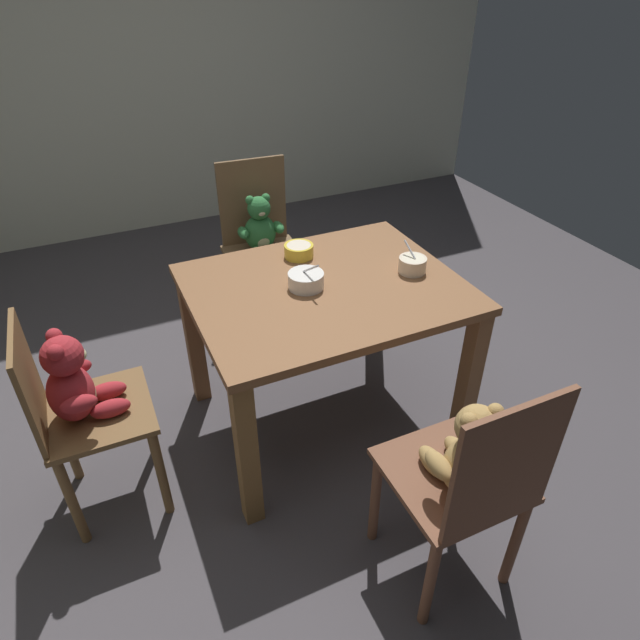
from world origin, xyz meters
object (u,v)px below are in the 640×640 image
(porridge_bowl_yellow_far_center, at_px, (300,250))
(dining_table, at_px, (325,311))
(porridge_bowl_cream_near_right, at_px, (412,264))
(teddy_chair_near_left, at_px, (78,397))
(teddy_chair_near_front, at_px, (467,468))
(teddy_chair_far_center, at_px, (261,238))
(porridge_bowl_white_center, at_px, (306,280))

(porridge_bowl_yellow_far_center, bearing_deg, dining_table, -90.97)
(porridge_bowl_cream_near_right, bearing_deg, porridge_bowl_yellow_far_center, 138.96)
(teddy_chair_near_left, relative_size, porridge_bowl_yellow_far_center, 6.58)
(teddy_chair_near_front, relative_size, teddy_chair_far_center, 0.98)
(teddy_chair_near_left, relative_size, porridge_bowl_cream_near_right, 6.83)
(teddy_chair_near_front, relative_size, teddy_chair_near_left, 1.08)
(teddy_chair_near_left, bearing_deg, porridge_bowl_white_center, 5.16)
(teddy_chair_near_left, xyz_separation_m, porridge_bowl_cream_near_right, (1.37, 0.01, 0.21))
(teddy_chair_far_center, distance_m, porridge_bowl_white_center, 0.91)
(porridge_bowl_cream_near_right, relative_size, porridge_bowl_white_center, 0.81)
(porridge_bowl_white_center, bearing_deg, teddy_chair_far_center, 82.87)
(porridge_bowl_cream_near_right, bearing_deg, teddy_chair_near_left, -179.77)
(teddy_chair_far_center, relative_size, porridge_bowl_cream_near_right, 7.53)
(porridge_bowl_cream_near_right, xyz_separation_m, porridge_bowl_white_center, (-0.45, 0.07, -0.00))
(dining_table, xyz_separation_m, porridge_bowl_yellow_far_center, (0.00, 0.27, 0.15))
(dining_table, distance_m, porridge_bowl_white_center, 0.18)
(teddy_chair_far_center, distance_m, porridge_bowl_cream_near_right, 1.03)
(teddy_chair_near_front, xyz_separation_m, porridge_bowl_yellow_far_center, (-0.05, 1.16, 0.21))
(dining_table, relative_size, teddy_chair_far_center, 1.16)
(porridge_bowl_cream_near_right, bearing_deg, teddy_chair_far_center, 110.00)
(teddy_chair_far_center, bearing_deg, porridge_bowl_white_center, -3.88)
(teddy_chair_near_left, bearing_deg, teddy_chair_far_center, 43.39)
(porridge_bowl_white_center, bearing_deg, porridge_bowl_yellow_far_center, 72.23)
(dining_table, xyz_separation_m, teddy_chair_near_left, (-0.99, -0.06, -0.06))
(dining_table, height_order, porridge_bowl_cream_near_right, porridge_bowl_cream_near_right)
(teddy_chair_near_front, bearing_deg, porridge_bowl_yellow_far_center, 2.73)
(dining_table, relative_size, teddy_chair_near_front, 1.18)
(dining_table, relative_size, porridge_bowl_white_center, 7.08)
(teddy_chair_near_front, bearing_deg, porridge_bowl_white_center, 8.52)
(dining_table, xyz_separation_m, teddy_chair_far_center, (0.03, 0.89, -0.06))
(teddy_chair_near_front, height_order, porridge_bowl_cream_near_right, teddy_chair_near_front)
(teddy_chair_near_front, height_order, porridge_bowl_yellow_far_center, teddy_chair_near_front)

